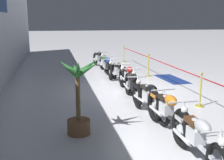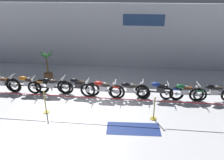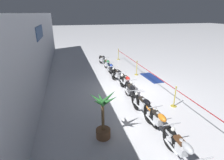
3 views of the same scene
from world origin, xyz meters
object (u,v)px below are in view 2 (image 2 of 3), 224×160
Objects in this scene: motorcycle_red_4 at (102,89)px; floor_banner at (133,129)px; stanchion_mid_left at (46,105)px; stanchion_mid_right at (154,112)px; motorcycle_silver_0 at (2,83)px; potted_palm_left_of_row at (47,66)px; motorcycle_black_3 at (78,86)px; motorcycle_black_5 at (129,90)px; motorcycle_blue_6 at (159,90)px; motorcycle_black_8 at (213,93)px; stanchion_far_left at (64,98)px; motorcycle_orange_1 at (27,84)px; motorcycle_green_7 at (183,92)px; motorcycle_black_2 at (50,86)px.

floor_banner is at bearing -56.27° from motorcycle_red_4.
stanchion_mid_left and stanchion_mid_right have the same top height.
floor_banner is at bearing -20.26° from motorcycle_silver_0.
potted_palm_left_of_row is 3.99m from stanchion_mid_left.
motorcycle_black_3 is 1.29× the size of potted_palm_left_of_row.
motorcycle_black_5 is 1.48m from motorcycle_blue_6.
motorcycle_black_5 is at bearing -22.35° from potted_palm_left_of_row.
motorcycle_black_8 is 0.16× the size of stanchion_far_left.
stanchion_mid_right is (6.06, -3.73, -0.46)m from potted_palm_left_of_row.
stanchion_far_left is 3.89m from stanchion_mid_right.
potted_palm_left_of_row is at bearing 47.35° from motorcycle_silver_0.
motorcycle_orange_1 is 2.45m from stanchion_mid_left.
motorcycle_green_7 is (2.64, 0.10, 0.00)m from motorcycle_black_5.
stanchion_mid_right is at bearing -101.17° from motorcycle_blue_6.
potted_palm_left_of_row reaches higher than stanchion_far_left.
motorcycle_silver_0 is 7.49m from floor_banner.
floor_banner is (3.03, -0.80, -0.76)m from stanchion_far_left.
motorcycle_red_4 is at bearing -30.43° from potted_palm_left_of_row.
motorcycle_orange_1 is 1.12× the size of motorcycle_black_5.
motorcycle_orange_1 is 1.04× the size of motorcycle_red_4.
motorcycle_green_7 is at bearing 0.04° from motorcycle_silver_0.
motorcycle_black_5 is 2.00× the size of stanchion_mid_right.
stanchion_mid_left is (1.33, -3.73, -0.46)m from potted_palm_left_of_row.
motorcycle_green_7 is (9.38, 0.01, -0.00)m from motorcycle_silver_0.
motorcycle_orange_1 reaches higher than floor_banner.
motorcycle_green_7 is 7.84m from potted_palm_left_of_row.
motorcycle_silver_0 is 2.67m from motorcycle_black_2.
motorcycle_silver_0 is 0.91× the size of motorcycle_blue_6.
motorcycle_green_7 is 1.00× the size of motorcycle_black_8.
motorcycle_black_3 is (4.12, 0.03, 0.01)m from motorcycle_silver_0.
stanchion_mid_right is at bearing 40.78° from floor_banner.
motorcycle_green_7 is at bearing -177.76° from motorcycle_black_8.
motorcycle_black_2 is at bearing -179.39° from motorcycle_black_8.
motorcycle_green_7 is 0.16× the size of stanchion_far_left.
stanchion_far_left reaches higher than motorcycle_black_8.
motorcycle_black_2 is 1.00× the size of motorcycle_blue_6.
motorcycle_silver_0 is at bearing 179.46° from motorcycle_black_2.
motorcycle_silver_0 is at bearing -179.68° from motorcycle_black_8.
motorcycle_silver_0 is at bearing -179.96° from motorcycle_green_7.
motorcycle_black_8 is at bearing 2.24° from motorcycle_green_7.
floor_banner is at bearing -30.53° from motorcycle_black_2.
motorcycle_black_3 is at bearing -39.44° from potted_palm_left_of_row.
motorcycle_green_7 is 5.69m from stanchion_far_left.
motorcycle_black_8 reaches higher than motorcycle_blue_6.
motorcycle_red_4 is at bearing 146.66° from stanchion_mid_right.
motorcycle_orange_1 is at bearing 152.45° from floor_banner.
stanchion_mid_right reaches higher than motorcycle_black_3.
potted_palm_left_of_row is 1.68× the size of stanchion_mid_right.
motorcycle_silver_0 is 0.95× the size of motorcycle_black_3.
motorcycle_black_3 is (2.69, 0.05, -0.01)m from motorcycle_orange_1.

